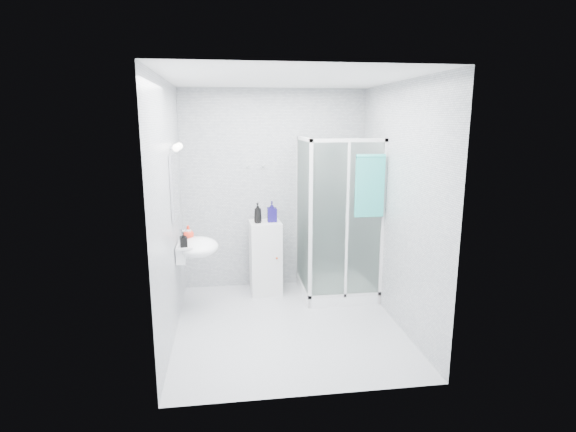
{
  "coord_description": "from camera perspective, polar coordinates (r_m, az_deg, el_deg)",
  "views": [
    {
      "loc": [
        -0.63,
        -4.52,
        2.2
      ],
      "look_at": [
        0.05,
        0.35,
        1.15
      ],
      "focal_mm": 28.0,
      "sensor_mm": 36.0,
      "label": 1
    }
  ],
  "objects": [
    {
      "name": "mirror",
      "position": [
        5.05,
        -14.22,
        3.72
      ],
      "size": [
        0.02,
        0.6,
        0.7
      ],
      "primitive_type": "cube",
      "color": "white",
      "rests_on": "room"
    },
    {
      "name": "room",
      "position": [
        4.65,
        -0.02,
        0.89
      ],
      "size": [
        2.4,
        2.6,
        2.6
      ],
      "color": "silver",
      "rests_on": "ground"
    },
    {
      "name": "vanity_lights",
      "position": [
        5.0,
        -13.9,
        8.5
      ],
      "size": [
        0.1,
        0.4,
        0.08
      ],
      "color": "silver",
      "rests_on": "room"
    },
    {
      "name": "shower_enclosure",
      "position": [
        5.71,
        5.61,
        -5.85
      ],
      "size": [
        0.9,
        0.95,
        2.0
      ],
      "color": "white",
      "rests_on": "ground"
    },
    {
      "name": "wall_hooks",
      "position": [
        5.81,
        -4.19,
        6.31
      ],
      "size": [
        0.23,
        0.06,
        0.03
      ],
      "color": "silver",
      "rests_on": "room"
    },
    {
      "name": "shampoo_bottle_b",
      "position": [
        5.66,
        -2.06,
        0.58
      ],
      "size": [
        0.12,
        0.12,
        0.26
      ],
      "primitive_type": "imported",
      "rotation": [
        0.0,
        0.0,
        0.0
      ],
      "color": "#150D53",
      "rests_on": "storage_cabinet"
    },
    {
      "name": "shampoo_bottle_a",
      "position": [
        5.6,
        -3.86,
        0.39
      ],
      "size": [
        0.13,
        0.13,
        0.25
      ],
      "primitive_type": "imported",
      "rotation": [
        0.0,
        0.0,
        -0.42
      ],
      "color": "black",
      "rests_on": "storage_cabinet"
    },
    {
      "name": "soap_dispenser_black",
      "position": [
        4.96,
        -13.14,
        -2.92
      ],
      "size": [
        0.09,
        0.09,
        0.16
      ],
      "primitive_type": "imported",
      "rotation": [
        0.0,
        0.0,
        0.25
      ],
      "color": "black",
      "rests_on": "wall_basin"
    },
    {
      "name": "wall_basin",
      "position": [
        5.17,
        -11.62,
        -3.93
      ],
      "size": [
        0.46,
        0.56,
        0.35
      ],
      "color": "white",
      "rests_on": "ground"
    },
    {
      "name": "hand_towel",
      "position": [
        5.19,
        10.36,
        3.97
      ],
      "size": [
        0.34,
        0.05,
        0.72
      ],
      "color": "teal",
      "rests_on": "shower_enclosure"
    },
    {
      "name": "storage_cabinet",
      "position": [
        5.8,
        -2.88,
        -5.28
      ],
      "size": [
        0.4,
        0.42,
        0.94
      ],
      "rotation": [
        0.0,
        0.0,
        0.04
      ],
      "color": "silver",
      "rests_on": "ground"
    },
    {
      "name": "soap_dispenser_orange",
      "position": [
        5.26,
        -12.55,
        -2.04
      ],
      "size": [
        0.14,
        0.14,
        0.16
      ],
      "primitive_type": "imported",
      "rotation": [
        0.0,
        0.0,
        -0.09
      ],
      "color": "red",
      "rests_on": "wall_basin"
    }
  ]
}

